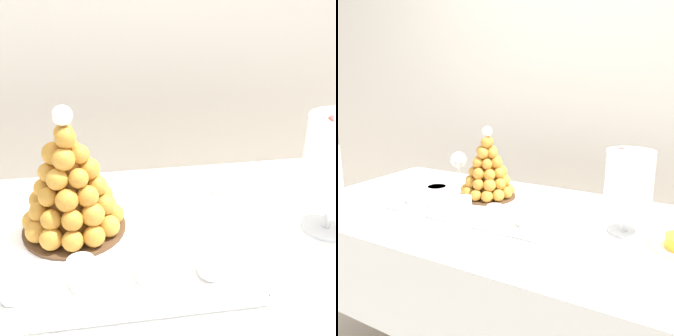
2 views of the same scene
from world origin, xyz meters
TOP-DOWN VIEW (x-y plane):
  - buffet_table at (0.00, 0.00)m, footprint 1.75×0.82m
  - serving_tray at (-0.18, 0.03)m, footprint 0.67×0.42m
  - croquembouche at (-0.21, 0.12)m, footprint 0.23×0.23m
  - dessert_cup_mid_left at (-0.31, -0.08)m, footprint 0.06×0.06m
  - dessert_cup_centre at (-0.19, -0.08)m, footprint 0.05×0.05m
  - dessert_cup_mid_right at (-0.06, -0.07)m, footprint 0.06×0.06m
  - dessert_cup_right at (0.07, -0.08)m, footprint 0.06×0.06m

SIDE VIEW (x-z plane):
  - buffet_table at x=0.00m, z-range 0.29..1.08m
  - serving_tray at x=-0.18m, z-range 0.78..0.80m
  - dessert_cup_mid_right at x=-0.06m, z-range 0.79..0.84m
  - dessert_cup_mid_left at x=-0.31m, z-range 0.79..0.84m
  - dessert_cup_right at x=0.07m, z-range 0.79..0.84m
  - dessert_cup_centre at x=-0.19m, z-range 0.79..0.85m
  - croquembouche at x=-0.21m, z-range 0.75..1.05m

